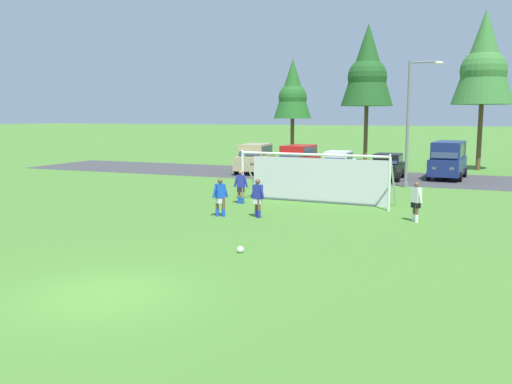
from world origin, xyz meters
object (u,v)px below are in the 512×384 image
parked_car_slot_center_left (338,163)px  street_lamp (411,123)px  parked_car_slot_center_right (448,159)px  player_defender_far (241,187)px  soccer_ball (240,249)px  player_winger_left (220,197)px  parked_car_slot_far_left (255,158)px  soccer_goal (317,177)px  player_striker_near (258,198)px  player_midfield_center (416,202)px  parked_car_slot_center (387,166)px  parked_car_slot_left (298,160)px

parked_car_slot_center_left → street_lamp: 7.92m
parked_car_slot_center_right → player_defender_far: bearing=-120.7°
soccer_ball → player_winger_left: size_ratio=0.13×
parked_car_slot_far_left → street_lamp: (11.60, -4.10, 2.74)m
soccer_goal → parked_car_slot_center_right: bearing=67.8°
player_winger_left → parked_car_slot_center_right: size_ratio=0.33×
soccer_ball → player_striker_near: size_ratio=0.13×
parked_car_slot_center_left → parked_car_slot_center_right: (7.43, 0.71, 0.47)m
player_defender_far → street_lamp: bearing=53.4°
player_defender_far → parked_car_slot_center_right: 17.31m
player_defender_far → player_midfield_center: bearing=-10.3°
parked_car_slot_center_left → player_defender_far: bearing=-95.7°
player_midfield_center → parked_car_slot_center_right: parked_car_slot_center_right is taller
player_defender_far → parked_car_slot_center: parked_car_slot_center is taller
soccer_ball → soccer_goal: bearing=92.5°
player_striker_near → player_defender_far: size_ratio=1.00×
soccer_ball → player_defender_far: (-3.83, 8.78, 0.71)m
parked_car_slot_far_left → parked_car_slot_left: bearing=-6.7°
player_striker_near → parked_car_slot_center_left: size_ratio=0.39×
player_striker_near → player_midfield_center: 6.47m
player_winger_left → parked_car_slot_far_left: 17.64m
player_striker_near → player_midfield_center: same height
soccer_ball → parked_car_slot_far_left: size_ratio=0.05×
parked_car_slot_center → soccer_goal: bearing=-98.4°
parked_car_slot_far_left → parked_car_slot_center_right: (13.53, 1.48, 0.23)m
parked_car_slot_far_left → parked_car_slot_center: (9.78, -0.41, -0.24)m
parked_car_slot_far_left → parked_car_slot_center_right: parked_car_slot_center_right is taller
parked_car_slot_center_left → soccer_goal: bearing=-81.1°
player_midfield_center → parked_car_slot_center: 14.88m
player_winger_left → parked_car_slot_far_left: (-5.24, 16.84, 0.29)m
player_midfield_center → player_defender_far: same height
soccer_ball → parked_car_slot_center: size_ratio=0.05×
parked_car_slot_center → street_lamp: bearing=-63.8°
parked_car_slot_left → street_lamp: size_ratio=0.63×
parked_car_slot_far_left → player_defender_far: bearing=-70.7°
player_striker_near → parked_car_slot_left: bearing=101.8°
street_lamp → parked_car_slot_far_left: bearing=160.5°
parked_car_slot_left → street_lamp: 9.35m
parked_car_slot_center_right → player_winger_left: bearing=-114.3°
soccer_ball → player_midfield_center: bearing=57.8°
street_lamp → player_midfield_center: bearing=-82.1°
player_winger_left → soccer_ball: bearing=-58.4°
player_striker_near → parked_car_slot_center_right: parked_car_slot_center_right is taller
soccer_goal → player_defender_far: (-3.39, -1.54, -0.47)m
parked_car_slot_center_left → parked_car_slot_center: (3.68, -1.17, 0.00)m
player_striker_near → player_winger_left: bearing=-165.9°
soccer_ball → parked_car_slot_center_right: parked_car_slot_center_right is taller
soccer_ball → player_midfield_center: size_ratio=0.13×
player_defender_far → parked_car_slot_far_left: bearing=109.3°
player_defender_far → player_winger_left: bearing=-80.9°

